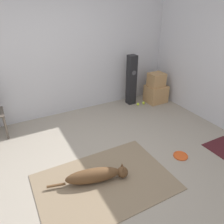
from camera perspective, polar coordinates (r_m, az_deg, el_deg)
name	(u,v)px	position (r m, az deg, el deg)	size (l,w,h in m)	color
ground_plane	(103,171)	(3.34, -2.46, -15.07)	(12.00, 12.00, 0.00)	#9E9384
wall_back	(54,55)	(4.55, -14.82, 14.25)	(8.00, 0.06, 2.55)	silver
area_rug	(105,182)	(3.17, -1.82, -17.82)	(1.83, 1.26, 0.01)	#847056
dog	(96,175)	(3.11, -4.10, -16.15)	(1.08, 0.37, 0.22)	brown
frisbee	(181,156)	(3.74, 17.47, -10.83)	(0.23, 0.23, 0.03)	#DB511E
cardboard_box_lower	(156,94)	(5.41, 11.37, 4.69)	(0.47, 0.40, 0.40)	tan
cardboard_box_upper	(156,80)	(5.28, 11.53, 8.27)	(0.35, 0.31, 0.31)	tan
floor_speaker	(131,80)	(5.10, 5.10, 8.26)	(0.18, 0.19, 1.15)	black
tennis_ball_by_boxes	(143,103)	(5.28, 8.22, 2.36)	(0.07, 0.07, 0.07)	#C6E033
tennis_ball_near_speaker	(138,104)	(5.20, 6.79, 2.07)	(0.07, 0.07, 0.07)	#C6E033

